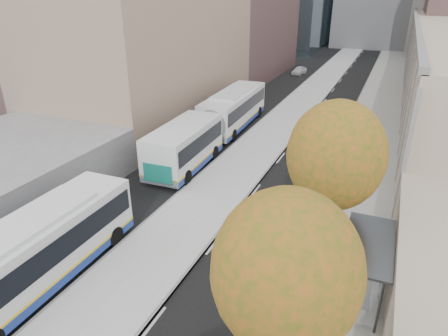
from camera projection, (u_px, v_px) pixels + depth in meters
The scene contains 8 objects.
bus_platform at pixel (289, 115), 40.24m from camera, with size 4.25×150.00×0.15m, color #A8A8A8.
sidewalk at pixel (373, 125), 37.37m from camera, with size 4.75×150.00×0.08m, color gray.
bus_shelter at pixel (372, 253), 15.80m from camera, with size 1.90×4.40×2.53m.
tree_b at pixel (286, 271), 10.39m from camera, with size 4.00×4.00×6.97m.
tree_c at pixel (336, 156), 17.00m from camera, with size 4.20×4.20×7.28m.
bus_far at pixel (216, 122), 32.75m from camera, with size 3.44×19.18×3.18m.
cyclist at pixel (259, 261), 17.57m from camera, with size 0.63×1.68×2.13m.
distant_car at pixel (299, 70), 59.34m from camera, with size 1.39×3.46×1.18m, color silver.
Camera 1 is at (5.42, -3.32, 11.77)m, focal length 32.00 mm.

